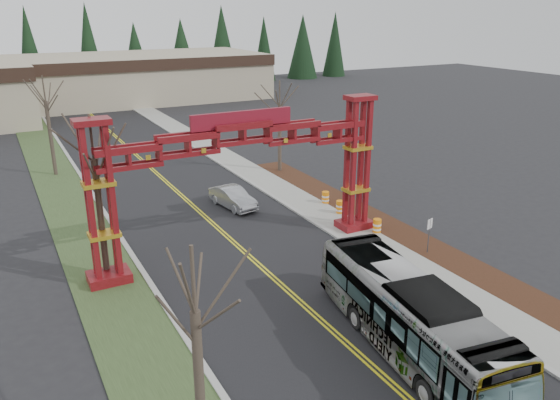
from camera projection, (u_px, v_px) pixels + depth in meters
road at (204, 216)px, 38.73m from camera, size 12.00×110.00×0.02m
lane_line_left at (202, 216)px, 38.67m from camera, size 0.12×100.00×0.01m
lane_line_right at (206, 215)px, 38.78m from camera, size 0.12×100.00×0.01m
curb_right at (280, 201)px, 41.44m from camera, size 0.30×110.00×0.15m
sidewalk_right at (297, 198)px, 42.08m from camera, size 2.60×110.00×0.14m
landscape_strip at (469, 269)px, 30.75m from camera, size 2.60×50.00×0.12m
grass_median at (87, 236)px, 35.17m from camera, size 4.00×110.00×0.08m
curb_left at (116, 231)px, 35.98m from camera, size 0.30×110.00×0.15m
gateway_arch at (243, 157)px, 30.92m from camera, size 18.20×1.60×8.90m
retail_building_east at (141, 77)px, 87.74m from camera, size 38.00×20.30×7.00m
conifer_treeline at (64, 55)px, 92.45m from camera, size 116.10×5.60×13.00m
transit_bus at (410, 317)px, 22.96m from camera, size 4.41×12.27×3.34m
silver_sedan at (233, 198)px, 40.21m from camera, size 2.30×4.73×1.49m
bare_tree_median_near at (195, 313)px, 15.49m from camera, size 3.12×3.12×7.88m
bare_tree_median_mid at (94, 160)px, 27.57m from camera, size 3.45×3.45×9.04m
bare_tree_median_far at (46, 102)px, 46.04m from camera, size 3.23×3.23×8.66m
bare_tree_right_far at (280, 106)px, 47.31m from camera, size 3.26×3.26×8.10m
street_sign at (429, 229)px, 32.21m from camera, size 0.50×0.20×2.26m
barrel_south at (377, 227)px, 35.49m from camera, size 0.56×0.56×1.03m
barrel_mid at (340, 208)px, 38.81m from camera, size 0.57×0.57×1.05m
barrel_north at (325, 198)px, 40.85m from camera, size 0.54×0.54×1.00m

